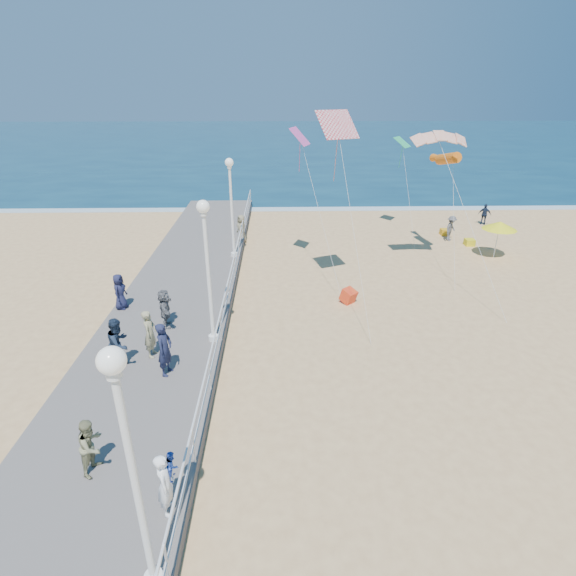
{
  "coord_description": "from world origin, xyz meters",
  "views": [
    {
      "loc": [
        -2.88,
        -14.6,
        9.21
      ],
      "look_at": [
        -2.5,
        2.0,
        1.6
      ],
      "focal_mm": 28.0,
      "sensor_mm": 36.0,
      "label": 1
    }
  ],
  "objects_px": {
    "spectator_0": "(165,349)",
    "beach_walker_c": "(241,229)",
    "lamp_post_far": "(231,198)",
    "toddler_held": "(172,465)",
    "beach_umbrella": "(500,226)",
    "spectator_1": "(92,446)",
    "beach_walker_b": "(485,214)",
    "spectator_5": "(165,308)",
    "woman_holding_toddler": "(166,484)",
    "beach_walker_a": "(451,228)",
    "beach_chair_right": "(445,232)",
    "box_kite": "(348,297)",
    "spectator_4": "(120,292)",
    "lamp_post_near": "(130,455)",
    "spectator_7": "(119,344)",
    "beach_chair_left": "(469,242)",
    "lamp_post_mid": "(207,259)",
    "spectator_6": "(150,334)"
  },
  "relations": [
    {
      "from": "spectator_5",
      "to": "box_kite",
      "type": "bearing_deg",
      "value": -81.58
    },
    {
      "from": "toddler_held",
      "to": "box_kite",
      "type": "height_order",
      "value": "toddler_held"
    },
    {
      "from": "spectator_0",
      "to": "spectator_1",
      "type": "xyz_separation_m",
      "value": [
        -0.88,
        -4.06,
        -0.17
      ]
    },
    {
      "from": "lamp_post_near",
      "to": "lamp_post_far",
      "type": "distance_m",
      "value": 18.0
    },
    {
      "from": "woman_holding_toddler",
      "to": "spectator_1",
      "type": "relative_size",
      "value": 1.05
    },
    {
      "from": "spectator_0",
      "to": "lamp_post_far",
      "type": "bearing_deg",
      "value": 6.81
    },
    {
      "from": "spectator_0",
      "to": "spectator_1",
      "type": "bearing_deg",
      "value": -178.9
    },
    {
      "from": "lamp_post_far",
      "to": "spectator_5",
      "type": "distance_m",
      "value": 8.5
    },
    {
      "from": "spectator_4",
      "to": "lamp_post_near",
      "type": "bearing_deg",
      "value": -150.99
    },
    {
      "from": "spectator_6",
      "to": "beach_walker_a",
      "type": "relative_size",
      "value": 1.09
    },
    {
      "from": "woman_holding_toddler",
      "to": "spectator_0",
      "type": "bearing_deg",
      "value": 8.7
    },
    {
      "from": "beach_walker_a",
      "to": "beach_walker_c",
      "type": "distance_m",
      "value": 13.26
    },
    {
      "from": "lamp_post_far",
      "to": "spectator_6",
      "type": "relative_size",
      "value": 3.03
    },
    {
      "from": "beach_umbrella",
      "to": "spectator_1",
      "type": "bearing_deg",
      "value": -137.51
    },
    {
      "from": "lamp_post_mid",
      "to": "beach_walker_a",
      "type": "distance_m",
      "value": 18.63
    },
    {
      "from": "beach_walker_b",
      "to": "beach_chair_right",
      "type": "relative_size",
      "value": 2.68
    },
    {
      "from": "beach_walker_a",
      "to": "box_kite",
      "type": "bearing_deg",
      "value": -178.89
    },
    {
      "from": "spectator_0",
      "to": "spectator_5",
      "type": "xyz_separation_m",
      "value": [
        -0.73,
        3.21,
        -0.15
      ]
    },
    {
      "from": "beach_chair_left",
      "to": "spectator_4",
      "type": "bearing_deg",
      "value": -154.47
    },
    {
      "from": "toddler_held",
      "to": "beach_walker_a",
      "type": "relative_size",
      "value": 0.46
    },
    {
      "from": "lamp_post_far",
      "to": "beach_walker_c",
      "type": "xyz_separation_m",
      "value": [
        0.18,
        3.55,
        -2.78
      ]
    },
    {
      "from": "toddler_held",
      "to": "beach_walker_c",
      "type": "height_order",
      "value": "toddler_held"
    },
    {
      "from": "beach_walker_b",
      "to": "beach_chair_right",
      "type": "height_order",
      "value": "beach_walker_b"
    },
    {
      "from": "lamp_post_mid",
      "to": "beach_walker_a",
      "type": "xyz_separation_m",
      "value": [
        13.44,
        12.58,
        -2.86
      ]
    },
    {
      "from": "spectator_7",
      "to": "beach_umbrella",
      "type": "bearing_deg",
      "value": -47.99
    },
    {
      "from": "spectator_4",
      "to": "beach_walker_a",
      "type": "distance_m",
      "value": 20.26
    },
    {
      "from": "spectator_7",
      "to": "beach_walker_b",
      "type": "distance_m",
      "value": 26.7
    },
    {
      "from": "toddler_held",
      "to": "box_kite",
      "type": "relative_size",
      "value": 1.22
    },
    {
      "from": "spectator_4",
      "to": "beach_walker_b",
      "type": "bearing_deg",
      "value": -48.94
    },
    {
      "from": "spectator_1",
      "to": "lamp_post_near",
      "type": "bearing_deg",
      "value": -130.21
    },
    {
      "from": "toddler_held",
      "to": "beach_walker_c",
      "type": "relative_size",
      "value": 0.41
    },
    {
      "from": "woman_holding_toddler",
      "to": "spectator_7",
      "type": "xyz_separation_m",
      "value": [
        -2.8,
        5.68,
        0.13
      ]
    },
    {
      "from": "woman_holding_toddler",
      "to": "lamp_post_far",
      "type": "bearing_deg",
      "value": -4.28
    },
    {
      "from": "lamp_post_mid",
      "to": "beach_umbrella",
      "type": "xyz_separation_m",
      "value": [
        14.93,
        9.47,
        -1.75
      ]
    },
    {
      "from": "beach_chair_right",
      "to": "beach_walker_a",
      "type": "bearing_deg",
      "value": -94.24
    },
    {
      "from": "lamp_post_far",
      "to": "spectator_0",
      "type": "distance_m",
      "value": 11.41
    },
    {
      "from": "spectator_4",
      "to": "box_kite",
      "type": "relative_size",
      "value": 2.6
    },
    {
      "from": "spectator_1",
      "to": "spectator_5",
      "type": "height_order",
      "value": "spectator_5"
    },
    {
      "from": "box_kite",
      "to": "beach_walker_c",
      "type": "bearing_deg",
      "value": 80.1
    },
    {
      "from": "spectator_1",
      "to": "beach_walker_a",
      "type": "bearing_deg",
      "value": -26.82
    },
    {
      "from": "beach_walker_b",
      "to": "spectator_5",
      "type": "bearing_deg",
      "value": 65.41
    },
    {
      "from": "spectator_5",
      "to": "beach_chair_left",
      "type": "bearing_deg",
      "value": -68.09
    },
    {
      "from": "lamp_post_far",
      "to": "spectator_7",
      "type": "relative_size",
      "value": 2.85
    },
    {
      "from": "spectator_0",
      "to": "beach_walker_c",
      "type": "distance_m",
      "value": 14.72
    },
    {
      "from": "spectator_0",
      "to": "spectator_4",
      "type": "bearing_deg",
      "value": 45.15
    },
    {
      "from": "spectator_0",
      "to": "box_kite",
      "type": "relative_size",
      "value": 3.1
    },
    {
      "from": "box_kite",
      "to": "spectator_4",
      "type": "bearing_deg",
      "value": 144.22
    },
    {
      "from": "spectator_0",
      "to": "spectator_6",
      "type": "relative_size",
      "value": 1.06
    },
    {
      "from": "spectator_7",
      "to": "beach_walker_c",
      "type": "xyz_separation_m",
      "value": [
        3.03,
        14.27,
        -0.45
      ]
    },
    {
      "from": "beach_walker_a",
      "to": "beach_chair_right",
      "type": "relative_size",
      "value": 2.91
    }
  ]
}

